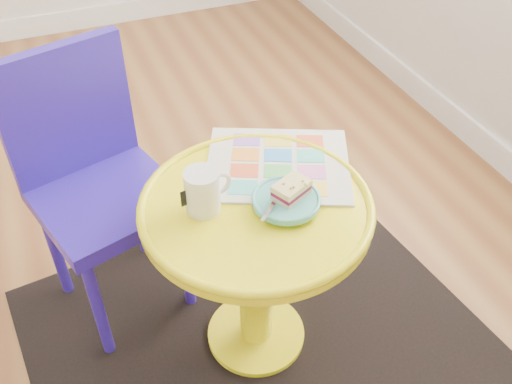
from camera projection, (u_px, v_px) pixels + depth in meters
name	position (u px, v px, depth m)	size (l,w,h in m)	color
rug	(256.00, 335.00, 1.77)	(1.30, 1.10, 0.01)	black
side_table	(256.00, 248.00, 1.51)	(0.58, 0.58, 0.55)	yellow
chair	(94.00, 174.00, 1.61)	(0.46, 0.46, 0.83)	#2B18A1
newspaper	(278.00, 164.00, 1.52)	(0.38, 0.32, 0.01)	silver
mug	(203.00, 190.00, 1.36)	(0.12, 0.09, 0.11)	white
plate	(286.00, 201.00, 1.39)	(0.17, 0.17, 0.02)	#52ADA8
cake_slice	(291.00, 189.00, 1.38)	(0.11, 0.09, 0.04)	#D3BC8C
fork	(275.00, 201.00, 1.38)	(0.11, 0.11, 0.00)	silver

